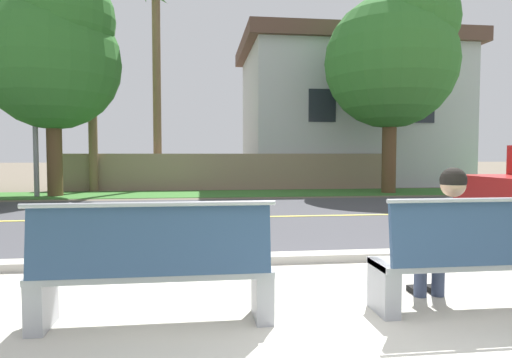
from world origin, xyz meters
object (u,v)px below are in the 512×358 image
shade_tree_centre (396,52)px  streetlamp (36,77)px  bench_left (154,270)px  palm_tree_short (91,12)px  seated_person_white (446,232)px  palm_tree_tall (156,14)px  shade_tree_left (56,52)px  bench_right (484,260)px

shade_tree_centre → streetlamp: bearing=178.7°
bench_left → palm_tree_short: 15.39m
seated_person_white → palm_tree_short: palm_tree_short is taller
streetlamp → palm_tree_tall: bearing=36.3°
seated_person_white → shade_tree_left: size_ratio=0.17×
palm_tree_tall → palm_tree_short: (-2.24, -0.87, -0.26)m
shade_tree_centre → palm_tree_tall: 9.13m
bench_left → bench_right: same height
seated_person_white → bench_right: bearing=-34.6°
bench_left → palm_tree_tall: bearing=95.0°
bench_right → seated_person_white: 0.37m
seated_person_white → shade_tree_centre: shade_tree_centre is taller
bench_right → shade_tree_left: bearing=120.5°
shade_tree_centre → bench_left: bearing=-121.6°
streetlamp → shade_tree_left: 1.04m
streetlamp → palm_tree_short: bearing=52.9°
streetlamp → palm_tree_tall: (3.58, 2.63, 2.93)m
shade_tree_centre → palm_tree_short: size_ratio=0.93×
bench_left → palm_tree_tall: (-1.27, 14.56, 6.34)m
shade_tree_left → shade_tree_centre: (11.38, -0.17, 0.25)m
palm_tree_short → shade_tree_centre: bearing=-10.8°
bench_right → shade_tree_left: (-6.97, 11.83, 4.21)m
seated_person_white → streetlamp: size_ratio=0.19×
streetlamp → seated_person_white: bearing=-57.9°
bench_left → seated_person_white: size_ratio=1.49×
palm_tree_short → streetlamp: bearing=-127.1°
bench_left → seated_person_white: seated_person_white is taller
streetlamp → bench_left: bearing=-67.9°
seated_person_white → palm_tree_tall: 16.09m
shade_tree_left → palm_tree_tall: palm_tree_tall is taller
streetlamp → palm_tree_short: palm_tree_short is taller
seated_person_white → shade_tree_left: (-6.72, 11.66, 3.99)m
bench_left → streetlamp: bearing=112.1°
bench_right → palm_tree_tall: bearing=105.5°
bench_right → shade_tree_left: size_ratio=0.26×
seated_person_white → streetlamp: bearing=122.1°
seated_person_white → shade_tree_left: 14.04m
bench_left → bench_right: size_ratio=1.00×
bench_right → shade_tree_centre: shade_tree_centre is taller
shade_tree_left → shade_tree_centre: size_ratio=0.95×
bench_left → shade_tree_centre: shade_tree_centre is taller
shade_tree_left → seated_person_white: bearing=-60.0°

